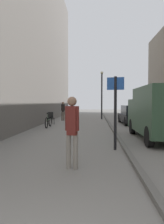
{
  "coord_description": "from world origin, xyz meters",
  "views": [
    {
      "loc": [
        0.54,
        -1.37,
        1.69
      ],
      "look_at": [
        -0.2,
        10.61,
        1.17
      ],
      "focal_mm": 35.74,
      "sensor_mm": 36.0,
      "label": 1
    }
  ],
  "objects": [
    {
      "name": "pedestrian_main_foreground",
      "position": [
        -2.48,
        19.02,
        1.0
      ],
      "size": [
        0.34,
        0.23,
        1.73
      ],
      "rotation": [
        0.0,
        0.0,
        0.22
      ],
      "color": "brown",
      "rests_on": "ground_plane"
    },
    {
      "name": "delivery_van",
      "position": [
        3.45,
        8.83,
        1.26
      ],
      "size": [
        2.14,
        5.14,
        2.35
      ],
      "rotation": [
        0.0,
        0.0,
        0.01
      ],
      "color": "#335138",
      "rests_on": "ground_plane"
    },
    {
      "name": "lamp_post",
      "position": [
        1.13,
        20.93,
        2.72
      ],
      "size": [
        0.28,
        0.28,
        4.76
      ],
      "color": "black",
      "rests_on": "ground_plane"
    },
    {
      "name": "pedestrian_mid_block",
      "position": [
        -0.06,
        4.23,
        1.06
      ],
      "size": [
        0.36,
        0.24,
        1.83
      ],
      "rotation": [
        0.0,
        0.0,
        -0.18
      ],
      "color": "gray",
      "rests_on": "ground_plane"
    },
    {
      "name": "ground_plane",
      "position": [
        0.0,
        12.0,
        0.0
      ],
      "size": [
        80.0,
        80.0,
        0.0
      ],
      "primitive_type": "plane",
      "color": "gray"
    },
    {
      "name": "parked_car",
      "position": [
        3.43,
        16.07,
        0.71
      ],
      "size": [
        2.0,
        4.28,
        1.45
      ],
      "rotation": [
        0.0,
        0.0,
        0.05
      ],
      "color": "black",
      "rests_on": "ground_plane"
    },
    {
      "name": "cafe_chair_near_window",
      "position": [
        -2.92,
        15.59,
        0.55
      ],
      "size": [
        0.59,
        0.59,
        0.94
      ],
      "rotation": [
        0.0,
        0.0,
        3.61
      ],
      "color": "black",
      "rests_on": "ground_plane"
    },
    {
      "name": "kerb_strip",
      "position": [
        1.58,
        12.0,
        0.06
      ],
      "size": [
        0.16,
        40.0,
        0.12
      ],
      "primitive_type": "cube",
      "color": "#615F5B",
      "rests_on": "ground_plane"
    },
    {
      "name": "street_sign_post",
      "position": [
        1.23,
        6.56,
        1.55
      ],
      "size": [
        0.59,
        0.14,
        2.6
      ],
      "rotation": [
        0.0,
        0.0,
        2.95
      ],
      "color": "black",
      "rests_on": "ground_plane"
    },
    {
      "name": "bicycle_leaning",
      "position": [
        -2.64,
        13.41,
        0.38
      ],
      "size": [
        0.11,
        1.77,
        0.98
      ],
      "rotation": [
        0.0,
        0.0,
        -0.02
      ],
      "color": "black",
      "rests_on": "ground_plane"
    }
  ]
}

